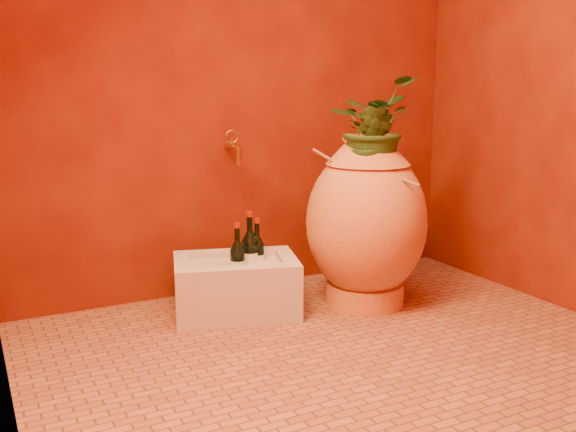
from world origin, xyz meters
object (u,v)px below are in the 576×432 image
wine_bottle_a (238,263)px  stone_basin (236,287)px  wine_bottle_c (250,255)px  wine_bottle_b (257,257)px  amphora (366,221)px  wall_tap (233,146)px

wine_bottle_a → stone_basin: bearing=87.1°
wine_bottle_a → wine_bottle_c: size_ratio=0.89×
stone_basin → wine_bottle_c: (0.09, 0.03, 0.14)m
stone_basin → wine_bottle_c: bearing=18.7°
wine_bottle_a → wine_bottle_b: 0.14m
stone_basin → wine_bottle_a: size_ratio=2.20×
wine_bottle_c → amphora: bearing=-20.5°
stone_basin → wine_bottle_b: size_ratio=2.22×
amphora → wine_bottle_a: 0.66m
stone_basin → wall_tap: size_ratio=3.85×
amphora → stone_basin: amphora is taller
wine_bottle_a → wall_tap: (0.12, 0.31, 0.52)m
amphora → wine_bottle_a: amphora is taller
wine_bottle_a → wine_bottle_c: wine_bottle_c is taller
wine_bottle_b → wall_tap: bearing=92.8°
wine_bottle_c → wall_tap: (0.03, 0.25, 0.51)m
wine_bottle_c → stone_basin: bearing=-161.3°
stone_basin → wine_bottle_c: size_ratio=1.96×
amphora → wine_bottle_a: (-0.63, 0.14, -0.17)m
stone_basin → wine_bottle_c: wine_bottle_c is taller
wine_bottle_b → wine_bottle_a: bearing=-155.4°
amphora → wine_bottle_b: amphora is taller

